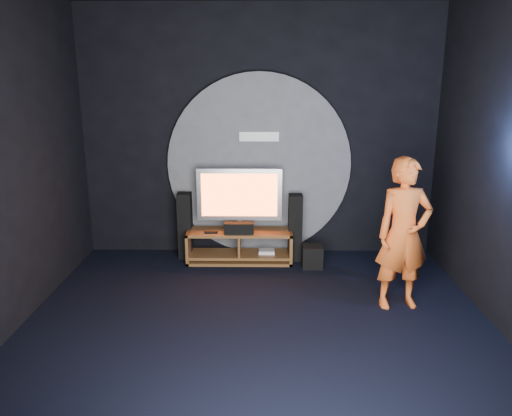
{
  "coord_description": "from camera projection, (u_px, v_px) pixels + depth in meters",
  "views": [
    {
      "loc": [
        0.04,
        -4.57,
        2.57
      ],
      "look_at": [
        -0.03,
        1.05,
        1.05
      ],
      "focal_mm": 35.0,
      "sensor_mm": 36.0,
      "label": 1
    }
  ],
  "objects": [
    {
      "name": "floor",
      "position": [
        257.0,
        334.0,
        5.08
      ],
      "size": [
        5.0,
        5.0,
        0.0
      ],
      "primitive_type": "plane",
      "color": "black",
      "rests_on": "ground"
    },
    {
      "name": "media_console",
      "position": [
        240.0,
        248.0,
        7.01
      ],
      "size": [
        1.46,
        0.45,
        0.45
      ],
      "color": "brown",
      "rests_on": "ground"
    },
    {
      "name": "tower_speaker_left",
      "position": [
        185.0,
        226.0,
        7.09
      ],
      "size": [
        0.19,
        0.21,
        0.95
      ],
      "primitive_type": "cube",
      "color": "black",
      "rests_on": "ground"
    },
    {
      "name": "back_wall",
      "position": [
        259.0,
        133.0,
        7.04
      ],
      "size": [
        5.0,
        0.04,
        3.5
      ],
      "primitive_type": "cube",
      "color": "black",
      "rests_on": "ground"
    },
    {
      "name": "front_wall",
      "position": [
        252.0,
        264.0,
        2.21
      ],
      "size": [
        5.0,
        0.04,
        3.5
      ],
      "primitive_type": "cube",
      "color": "black",
      "rests_on": "ground"
    },
    {
      "name": "subwoofer",
      "position": [
        312.0,
        256.0,
        6.82
      ],
      "size": [
        0.28,
        0.28,
        0.3
      ],
      "primitive_type": "cube",
      "color": "black",
      "rests_on": "ground"
    },
    {
      "name": "tv",
      "position": [
        239.0,
        197.0,
        6.89
      ],
      "size": [
        1.17,
        0.22,
        0.87
      ],
      "color": "#B7B7BE",
      "rests_on": "media_console"
    },
    {
      "name": "center_speaker",
      "position": [
        239.0,
        228.0,
        6.82
      ],
      "size": [
        0.4,
        0.15,
        0.15
      ],
      "primitive_type": "cube",
      "color": "black",
      "rests_on": "media_console"
    },
    {
      "name": "remote",
      "position": [
        211.0,
        233.0,
        6.83
      ],
      "size": [
        0.18,
        0.05,
        0.02
      ],
      "primitive_type": "cube",
      "color": "black",
      "rests_on": "media_console"
    },
    {
      "name": "tower_speaker_right",
      "position": [
        295.0,
        228.0,
        7.01
      ],
      "size": [
        0.19,
        0.21,
        0.95
      ],
      "primitive_type": "cube",
      "color": "black",
      "rests_on": "ground"
    },
    {
      "name": "player",
      "position": [
        404.0,
        234.0,
        5.5
      ],
      "size": [
        0.68,
        0.5,
        1.71
      ],
      "primitive_type": "imported",
      "rotation": [
        0.0,
        0.0,
        0.15
      ],
      "color": "orange",
      "rests_on": "ground"
    },
    {
      "name": "wall_disc_panel",
      "position": [
        259.0,
        165.0,
        7.1
      ],
      "size": [
        2.6,
        0.11,
        2.6
      ],
      "color": "#515156",
      "rests_on": "ground"
    }
  ]
}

